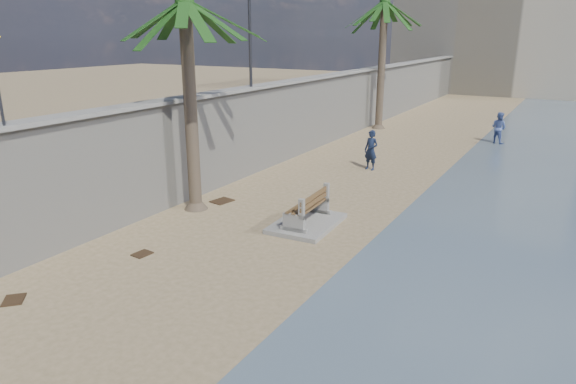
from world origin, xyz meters
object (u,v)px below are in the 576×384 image
at_px(palm_back, 385,4).
at_px(person_a, 371,147).
at_px(palm_mid, 185,5).
at_px(bench_far, 307,211).
at_px(person_b, 499,126).

relative_size(palm_back, person_a, 4.22).
height_order(palm_mid, person_a, palm_mid).
distance_m(bench_far, palm_mid, 7.25).
bearing_deg(bench_far, palm_back, 103.25).
bearing_deg(person_b, person_a, 90.51).
bearing_deg(person_a, palm_back, 122.09).
relative_size(palm_mid, person_b, 4.01).
xyz_separation_m(bench_far, person_b, (3.10, 16.08, 0.47)).
relative_size(bench_far, palm_mid, 0.35).
xyz_separation_m(bench_far, palm_back, (-4.06, 17.22, 6.87)).
bearing_deg(person_a, bench_far, -70.20).
bearing_deg(bench_far, person_b, 79.08).
xyz_separation_m(palm_back, person_a, (3.27, -9.84, -6.34)).
bearing_deg(person_b, bench_far, 103.69).
relative_size(bench_far, palm_back, 0.31).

